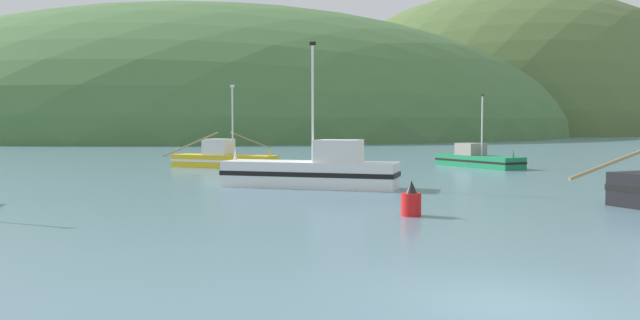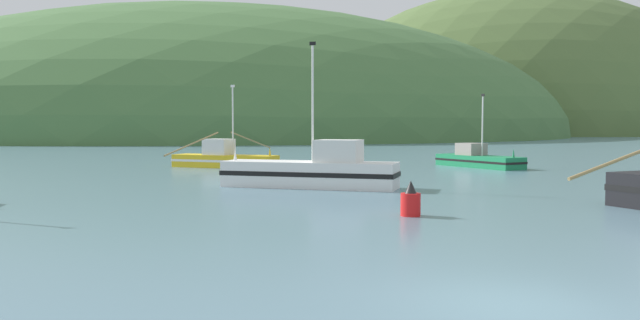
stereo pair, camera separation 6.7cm
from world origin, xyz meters
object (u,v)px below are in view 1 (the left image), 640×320
(fishing_boat_white, at_px, (313,171))
(channel_buoy, at_px, (411,202))
(fishing_boat_yellow, at_px, (224,158))
(fishing_boat_green, at_px, (477,159))

(fishing_boat_white, relative_size, channel_buoy, 7.09)
(fishing_boat_white, distance_m, fishing_boat_yellow, 17.59)
(fishing_boat_yellow, relative_size, channel_buoy, 9.60)
(channel_buoy, bearing_deg, fishing_boat_yellow, 98.99)
(fishing_boat_white, bearing_deg, fishing_boat_yellow, -48.38)
(fishing_boat_green, relative_size, fishing_boat_yellow, 0.65)
(fishing_boat_yellow, bearing_deg, fishing_boat_white, -42.84)
(fishing_boat_green, height_order, fishing_boat_yellow, fishing_boat_yellow)
(fishing_boat_green, bearing_deg, channel_buoy, -48.59)
(fishing_boat_green, distance_m, fishing_boat_yellow, 20.93)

